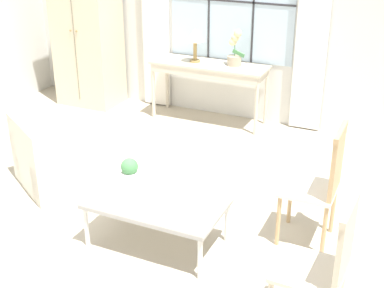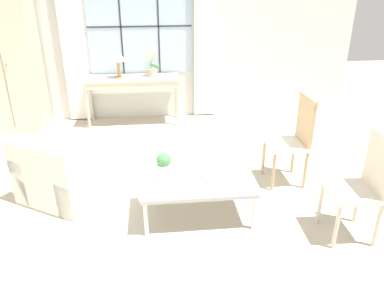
{
  "view_description": "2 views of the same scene",
  "coord_description": "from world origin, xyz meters",
  "views": [
    {
      "loc": [
        2.43,
        -3.41,
        2.65
      ],
      "look_at": [
        0.61,
        0.51,
        0.7
      ],
      "focal_mm": 50.0,
      "sensor_mm": 36.0,
      "label": 1
    },
    {
      "loc": [
        0.16,
        -3.29,
        2.28
      ],
      "look_at": [
        0.54,
        0.23,
        0.68
      ],
      "focal_mm": 35.0,
      "sensor_mm": 36.0,
      "label": 2
    }
  ],
  "objects": [
    {
      "name": "accent_chair_wooden",
      "position": [
        2.03,
        -0.54,
        0.58
      ],
      "size": [
        0.46,
        0.46,
        1.02
      ],
      "color": "beige",
      "rests_on": "ground_plane"
    },
    {
      "name": "armchair_upholstered",
      "position": [
        -0.84,
        0.46,
        0.26
      ],
      "size": [
        1.13,
        1.13,
        0.74
      ],
      "color": "silver",
      "rests_on": "ground_plane"
    },
    {
      "name": "pillar_candle",
      "position": [
        0.7,
        -0.2,
        0.48
      ],
      "size": [
        0.12,
        0.12,
        0.11
      ],
      "color": "silver",
      "rests_on": "coffee_table"
    },
    {
      "name": "armoire",
      "position": [
        -1.98,
        2.65,
        1.13
      ],
      "size": [
        0.9,
        0.65,
        2.25
      ],
      "color": "beige",
      "rests_on": "ground_plane"
    },
    {
      "name": "wall_back_windowed",
      "position": [
        0.0,
        3.02,
        1.39
      ],
      "size": [
        7.2,
        0.14,
        2.8
      ],
      "color": "silver",
      "rests_on": "ground_plane"
    },
    {
      "name": "ground_plane",
      "position": [
        0.0,
        0.0,
        0.0
      ],
      "size": [
        14.0,
        14.0,
        0.0
      ],
      "primitive_type": "plane",
      "color": "#B2A893"
    },
    {
      "name": "side_chair_wooden",
      "position": [
        1.78,
        0.53,
        0.6
      ],
      "size": [
        0.45,
        0.45,
        1.06
      ],
      "color": "white",
      "rests_on": "ground_plane"
    },
    {
      "name": "table_lamp",
      "position": [
        -0.36,
        2.7,
        1.1
      ],
      "size": [
        0.25,
        0.25,
        0.43
      ],
      "color": "#9E7F47",
      "rests_on": "console_table"
    },
    {
      "name": "console_table",
      "position": [
        -0.16,
        2.7,
        0.69
      ],
      "size": [
        1.52,
        0.48,
        0.78
      ],
      "color": "beige",
      "rests_on": "ground_plane"
    },
    {
      "name": "potted_orchid",
      "position": [
        0.16,
        2.76,
        0.96
      ],
      "size": [
        0.23,
        0.18,
        0.46
      ],
      "color": "tan",
      "rests_on": "console_table"
    },
    {
      "name": "coffee_table",
      "position": [
        0.56,
        -0.08,
        0.39
      ],
      "size": [
        1.14,
        0.66,
        0.44
      ],
      "color": "silver",
      "rests_on": "ground_plane"
    },
    {
      "name": "potted_plant_small",
      "position": [
        0.24,
        0.05,
        0.56
      ],
      "size": [
        0.15,
        0.15,
        0.24
      ],
      "color": "white",
      "rests_on": "coffee_table"
    }
  ]
}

